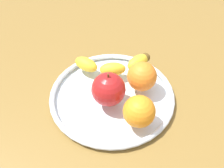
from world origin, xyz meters
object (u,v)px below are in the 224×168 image
banana (114,65)px  orange_back_left (142,76)px  apple (108,89)px  orange_front_left (139,111)px  fruit_bowl (112,95)px

banana → orange_back_left: (5.26, -6.94, 1.75)cm
banana → apple: bearing=-100.6°
banana → orange_front_left: orange_front_left is taller
fruit_bowl → apple: 5.24cm
banana → fruit_bowl: bearing=-97.2°
apple → orange_front_left: bearing=-52.4°
orange_front_left → orange_back_left: orange_back_left is taller
banana → orange_back_left: size_ratio=2.97×
fruit_bowl → orange_back_left: orange_back_left is taller
fruit_bowl → orange_back_left: 8.35cm
fruit_bowl → banana: bearing=76.6°
apple → fruit_bowl: bearing=61.8°
banana → apple: apple is taller
fruit_bowl → banana: (1.84, 7.75, 2.56)cm
banana → orange_front_left: 16.84cm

